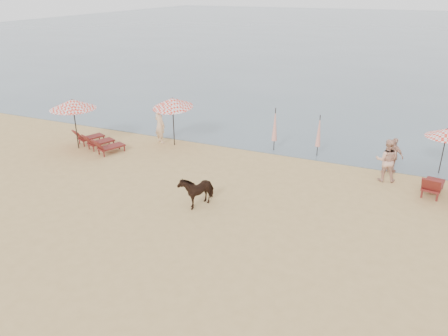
% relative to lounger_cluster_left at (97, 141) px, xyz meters
% --- Properties ---
extents(ground, '(120.00, 120.00, 0.00)m').
position_rel_lounger_cluster_left_xyz_m(ground, '(8.11, -7.10, -0.41)').
color(ground, tan).
rests_on(ground, ground).
extents(sea, '(160.00, 140.00, 0.06)m').
position_rel_lounger_cluster_left_xyz_m(sea, '(8.11, 72.90, -0.41)').
color(sea, '#51606B').
rests_on(sea, ground).
extents(lounger_cluster_left, '(3.09, 2.49, 0.59)m').
position_rel_lounger_cluster_left_xyz_m(lounger_cluster_left, '(0.00, 0.00, 0.00)').
color(lounger_cluster_left, maroon).
rests_on(lounger_cluster_left, ground).
extents(umbrella_open_left_a, '(2.31, 2.31, 2.63)m').
position_rel_lounger_cluster_left_xyz_m(umbrella_open_left_a, '(-0.99, -0.34, 1.95)').
color(umbrella_open_left_a, black).
rests_on(umbrella_open_left_a, ground).
extents(umbrella_open_left_b, '(2.09, 2.13, 2.67)m').
position_rel_lounger_cluster_left_xyz_m(umbrella_open_left_b, '(3.38, 2.11, 1.90)').
color(umbrella_open_left_b, black).
rests_on(umbrella_open_left_b, ground).
extents(umbrella_open_right, '(1.77, 1.77, 2.16)m').
position_rel_lounger_cluster_left_xyz_m(umbrella_open_right, '(16.28, 3.59, 1.53)').
color(umbrella_open_right, black).
rests_on(umbrella_open_right, ground).
extents(umbrella_closed_left, '(0.27, 0.27, 2.26)m').
position_rel_lounger_cluster_left_xyz_m(umbrella_closed_left, '(8.50, 3.43, 0.98)').
color(umbrella_closed_left, black).
rests_on(umbrella_closed_left, ground).
extents(umbrella_closed_right, '(0.26, 0.26, 2.12)m').
position_rel_lounger_cluster_left_xyz_m(umbrella_closed_right, '(10.71, 3.57, 0.89)').
color(umbrella_closed_right, black).
rests_on(umbrella_closed_right, ground).
extents(cow, '(1.12, 1.61, 1.25)m').
position_rel_lounger_cluster_left_xyz_m(cow, '(7.56, -3.45, 0.21)').
color(cow, black).
rests_on(cow, ground).
extents(beachgoer_left, '(0.85, 0.72, 1.97)m').
position_rel_lounger_cluster_left_xyz_m(beachgoer_left, '(2.50, 2.16, 0.57)').
color(beachgoer_left, '#E2B78D').
rests_on(beachgoer_left, ground).
extents(beachgoer_right_a, '(1.02, 0.85, 1.91)m').
position_rel_lounger_cluster_left_xyz_m(beachgoer_right_a, '(14.05, 1.81, 0.54)').
color(beachgoer_right_a, tan).
rests_on(beachgoer_right_a, ground).
extents(beachgoer_right_b, '(1.03, 0.78, 1.63)m').
position_rel_lounger_cluster_left_xyz_m(beachgoer_right_b, '(14.27, 2.90, 0.40)').
color(beachgoer_right_b, tan).
rests_on(beachgoer_right_b, ground).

